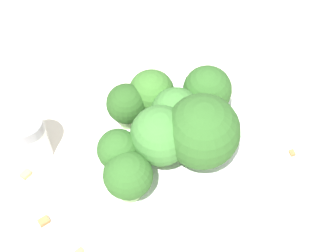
# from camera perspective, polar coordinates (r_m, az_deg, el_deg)

# --- Properties ---
(ground_plane) EXTENTS (3.00, 3.00, 0.00)m
(ground_plane) POSITION_cam_1_polar(r_m,az_deg,el_deg) (0.51, 0.00, -5.07)
(ground_plane) COLOR beige
(bowl) EXTENTS (0.15, 0.15, 0.05)m
(bowl) POSITION_cam_1_polar(r_m,az_deg,el_deg) (0.49, 0.00, -3.76)
(bowl) COLOR white
(bowl) RESTS_ON ground_plane
(broccoli_floret_0) EXTENTS (0.03, 0.03, 0.04)m
(broccoli_floret_0) POSITION_cam_1_polar(r_m,az_deg,el_deg) (0.46, -4.22, 2.13)
(broccoli_floret_0) COLOR #7A9E5B
(broccoli_floret_0) RESTS_ON bowl
(broccoli_floret_1) EXTENTS (0.05, 0.05, 0.06)m
(broccoli_floret_1) POSITION_cam_1_polar(r_m,az_deg,el_deg) (0.43, -0.77, -1.08)
(broccoli_floret_1) COLOR #84AD66
(broccoli_floret_1) RESTS_ON bowl
(broccoli_floret_2) EXTENTS (0.03, 0.03, 0.05)m
(broccoli_floret_2) POSITION_cam_1_polar(r_m,az_deg,el_deg) (0.43, -5.05, -2.65)
(broccoli_floret_2) COLOR #84AD66
(broccoli_floret_2) RESTS_ON bowl
(broccoli_floret_3) EXTENTS (0.04, 0.04, 0.05)m
(broccoli_floret_3) POSITION_cam_1_polar(r_m,az_deg,el_deg) (0.46, 4.01, 3.61)
(broccoli_floret_3) COLOR #84AD66
(broccoli_floret_3) RESTS_ON bowl
(broccoli_floret_4) EXTENTS (0.04, 0.04, 0.05)m
(broccoli_floret_4) POSITION_cam_1_polar(r_m,az_deg,el_deg) (0.42, -4.06, -5.15)
(broccoli_floret_4) COLOR #8EB770
(broccoli_floret_4) RESTS_ON bowl
(broccoli_floret_5) EXTENTS (0.04, 0.04, 0.05)m
(broccoli_floret_5) POSITION_cam_1_polar(r_m,az_deg,el_deg) (0.46, -2.06, 3.26)
(broccoli_floret_5) COLOR #84AD66
(broccoli_floret_5) RESTS_ON bowl
(broccoli_floret_6) EXTENTS (0.06, 0.06, 0.07)m
(broccoli_floret_6) POSITION_cam_1_polar(r_m,az_deg,el_deg) (0.43, 3.50, -0.62)
(broccoli_floret_6) COLOR #8EB770
(broccoli_floret_6) RESTS_ON bowl
(broccoli_floret_7) EXTENTS (0.04, 0.04, 0.05)m
(broccoli_floret_7) POSITION_cam_1_polar(r_m,az_deg,el_deg) (0.45, 0.82, 1.28)
(broccoli_floret_7) COLOR #7A9E5B
(broccoli_floret_7) RESTS_ON bowl
(pepper_shaker) EXTENTS (0.03, 0.03, 0.06)m
(pepper_shaker) POSITION_cam_1_polar(r_m,az_deg,el_deg) (0.51, -13.78, -1.21)
(pepper_shaker) COLOR silver
(pepper_shaker) RESTS_ON ground_plane
(almond_crumb_0) EXTENTS (0.01, 0.01, 0.01)m
(almond_crumb_0) POSITION_cam_1_polar(r_m,az_deg,el_deg) (0.48, -9.04, -12.43)
(almond_crumb_0) COLOR #AD7F4C
(almond_crumb_0) RESTS_ON ground_plane
(almond_crumb_1) EXTENTS (0.01, 0.00, 0.01)m
(almond_crumb_1) POSITION_cam_1_polar(r_m,az_deg,el_deg) (0.53, 12.52, -2.60)
(almond_crumb_1) COLOR olive
(almond_crumb_1) RESTS_ON ground_plane
(almond_crumb_2) EXTENTS (0.01, 0.01, 0.01)m
(almond_crumb_2) POSITION_cam_1_polar(r_m,az_deg,el_deg) (0.50, -12.54, -9.32)
(almond_crumb_2) COLOR olive
(almond_crumb_2) RESTS_ON ground_plane
(almond_crumb_3) EXTENTS (0.01, 0.01, 0.01)m
(almond_crumb_3) POSITION_cam_1_polar(r_m,az_deg,el_deg) (0.52, -14.28, -4.65)
(almond_crumb_3) COLOR tan
(almond_crumb_3) RESTS_ON ground_plane
(almond_crumb_4) EXTENTS (0.00, 0.01, 0.01)m
(almond_crumb_4) POSITION_cam_1_polar(r_m,az_deg,el_deg) (0.53, -8.74, -1.93)
(almond_crumb_4) COLOR #AD7F4C
(almond_crumb_4) RESTS_ON ground_plane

